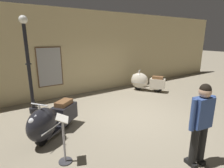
{
  "coord_description": "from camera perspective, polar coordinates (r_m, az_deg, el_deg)",
  "views": [
    {
      "loc": [
        -3.51,
        -4.04,
        2.51
      ],
      "look_at": [
        -0.01,
        1.33,
        0.82
      ],
      "focal_mm": 28.76,
      "sensor_mm": 36.0,
      "label": 1
    }
  ],
  "objects": [
    {
      "name": "showroom_back_wall",
      "position": [
        8.24,
        -7.92,
        9.79
      ],
      "size": [
        18.0,
        0.24,
        3.63
      ],
      "color": "#CCB784",
      "rests_on": "ground"
    },
    {
      "name": "ground_plane",
      "position": [
        5.91,
        7.25,
        -10.46
      ],
      "size": [
        60.0,
        60.0,
        0.0
      ],
      "primitive_type": "plane",
      "color": "gray"
    },
    {
      "name": "scooter_0",
      "position": [
        4.84,
        -19.09,
        -11.01
      ],
      "size": [
        1.64,
        1.4,
        1.03
      ],
      "rotation": [
        0.0,
        0.0,
        -2.49
      ],
      "color": "black",
      "rests_on": "ground"
    },
    {
      "name": "scooter_1",
      "position": [
        8.68,
        10.4,
        0.76
      ],
      "size": [
        1.28,
        1.57,
        0.97
      ],
      "rotation": [
        0.0,
        0.0,
        2.18
      ],
      "color": "black",
      "rests_on": "ground"
    },
    {
      "name": "info_stanchion",
      "position": [
        3.92,
        -14.98,
        -17.78
      ],
      "size": [
        0.33,
        0.38,
        1.04
      ],
      "color": "#333338",
      "rests_on": "ground"
    },
    {
      "name": "visitor_0",
      "position": [
        3.87,
        26.5,
        -10.19
      ],
      "size": [
        0.57,
        0.31,
        1.69
      ],
      "rotation": [
        0.0,
        0.0,
        1.42
      ],
      "color": "black",
      "rests_on": "ground"
    },
    {
      "name": "lamppost",
      "position": [
        6.33,
        -24.98,
        5.14
      ],
      "size": [
        0.28,
        0.28,
        3.14
      ],
      "color": "black",
      "rests_on": "ground"
    }
  ]
}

